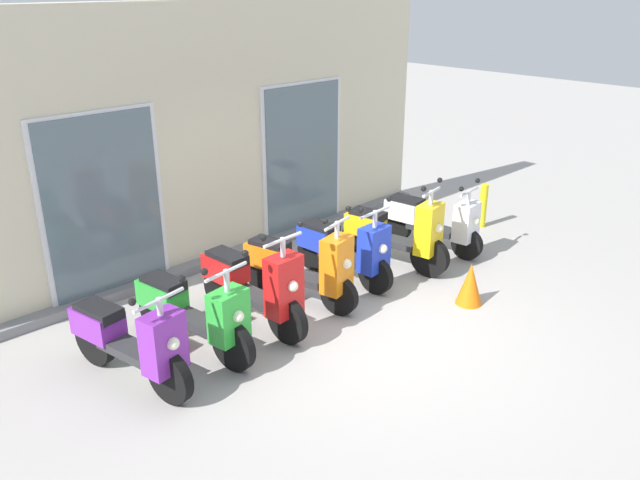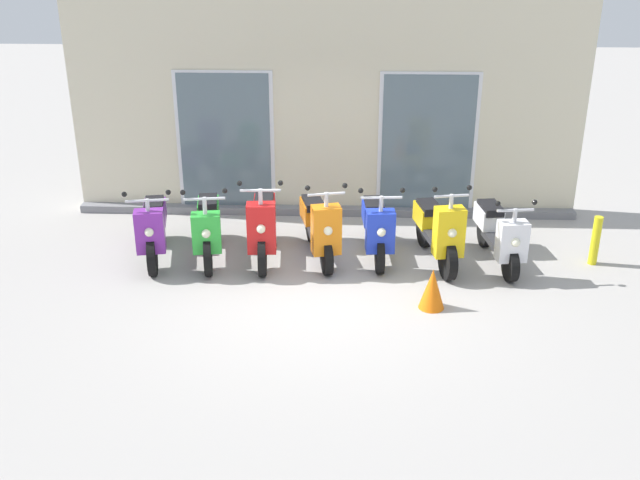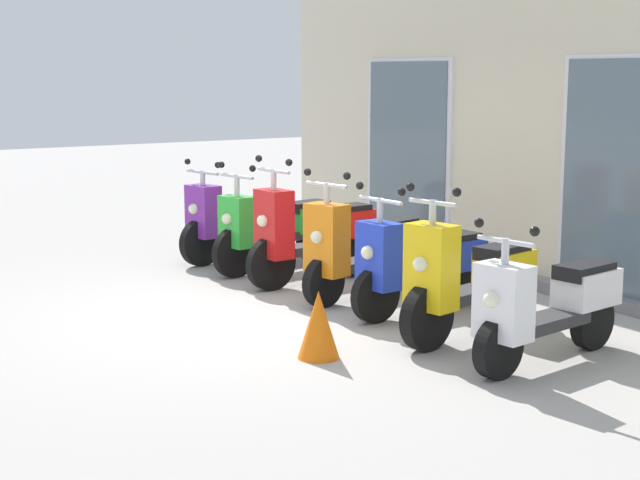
% 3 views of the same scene
% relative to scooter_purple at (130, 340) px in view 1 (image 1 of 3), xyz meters
% --- Properties ---
extents(ground_plane, '(40.00, 40.00, 0.00)m').
position_rel_scooter_purple_xyz_m(ground_plane, '(2.35, -0.95, -0.47)').
color(ground_plane, '#A8A39E').
extents(storefront_facade, '(7.99, 0.50, 3.43)m').
position_rel_scooter_purple_xyz_m(storefront_facade, '(2.35, 2.01, 1.19)').
color(storefront_facade, beige).
rests_on(storefront_facade, ground_plane).
extents(scooter_purple, '(0.68, 1.63, 1.18)m').
position_rel_scooter_purple_xyz_m(scooter_purple, '(0.00, 0.00, 0.00)').
color(scooter_purple, black).
rests_on(scooter_purple, ground_plane).
extents(scooter_green, '(0.64, 1.68, 1.21)m').
position_rel_scooter_purple_xyz_m(scooter_green, '(0.76, 0.06, 0.00)').
color(scooter_green, black).
rests_on(scooter_green, ground_plane).
extents(scooter_red, '(0.60, 1.63, 1.33)m').
position_rel_scooter_purple_xyz_m(scooter_red, '(1.54, 0.03, 0.05)').
color(scooter_red, black).
rests_on(scooter_red, ground_plane).
extents(scooter_orange, '(0.71, 1.59, 1.26)m').
position_rel_scooter_purple_xyz_m(scooter_orange, '(2.31, 0.10, 0.02)').
color(scooter_orange, black).
rests_on(scooter_orange, ground_plane).
extents(scooter_blue, '(0.62, 1.55, 1.20)m').
position_rel_scooter_purple_xyz_m(scooter_blue, '(3.11, 0.16, -0.00)').
color(scooter_blue, black).
rests_on(scooter_blue, ground_plane).
extents(scooter_yellow, '(0.63, 1.62, 1.29)m').
position_rel_scooter_purple_xyz_m(scooter_yellow, '(3.94, -0.00, 0.02)').
color(scooter_yellow, black).
rests_on(scooter_yellow, ground_plane).
extents(scooter_white, '(0.59, 1.59, 1.12)m').
position_rel_scooter_purple_xyz_m(scooter_white, '(4.79, 0.03, -0.02)').
color(scooter_white, black).
rests_on(scooter_white, ground_plane).
extents(curb_bollard, '(0.12, 0.12, 0.70)m').
position_rel_scooter_purple_xyz_m(curb_bollard, '(6.12, 0.04, -0.12)').
color(curb_bollard, yellow).
rests_on(curb_bollard, ground_plane).
extents(traffic_cone, '(0.32, 0.32, 0.52)m').
position_rel_scooter_purple_xyz_m(traffic_cone, '(3.75, -1.32, -0.21)').
color(traffic_cone, orange).
rests_on(traffic_cone, ground_plane).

